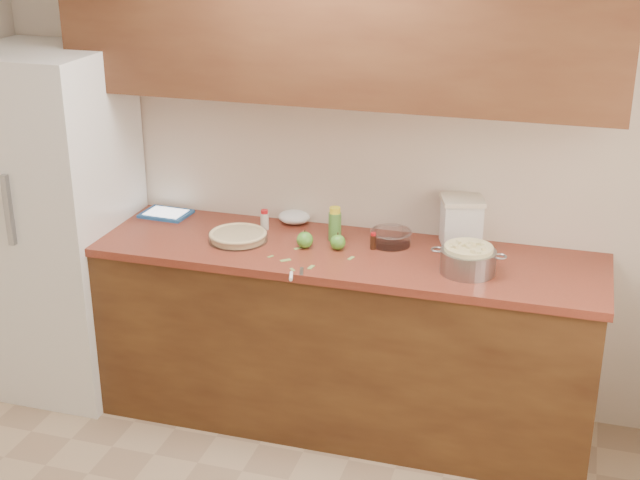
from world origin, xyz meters
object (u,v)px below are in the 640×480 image
(tablet, at_px, (166,214))
(pie, at_px, (238,236))
(flour_canister, at_px, (461,221))
(colander, at_px, (468,260))

(tablet, bearing_deg, pie, -21.52)
(pie, distance_m, tablet, 0.55)
(flour_canister, bearing_deg, tablet, -178.89)
(pie, bearing_deg, colander, -3.01)
(colander, distance_m, tablet, 1.65)
(pie, height_order, tablet, pie)
(pie, distance_m, flour_canister, 1.08)
(colander, distance_m, flour_canister, 0.34)
(pie, distance_m, colander, 1.12)
(colander, height_order, tablet, colander)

